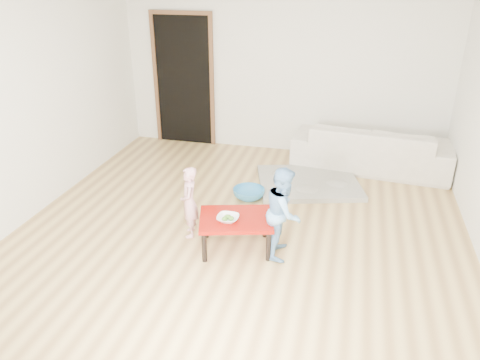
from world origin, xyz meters
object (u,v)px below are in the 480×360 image
at_px(sofa, 371,147).
at_px(child_pink, 189,202).
at_px(basin, 249,194).
at_px(child_blue, 284,212).
at_px(red_table, 236,233).
at_px(bowl, 228,218).

bearing_deg(sofa, child_pink, 57.18).
bearing_deg(basin, child_blue, -61.35).
xyz_separation_m(child_blue, basin, (-0.62, 1.14, -0.42)).
bearing_deg(red_table, bowl, -125.86).
distance_m(sofa, bowl, 3.02).
height_order(child_pink, basin, child_pink).
xyz_separation_m(child_pink, child_blue, (1.05, -0.11, 0.08)).
bearing_deg(sofa, child_blue, 76.51).
height_order(bowl, child_blue, child_blue).
relative_size(bowl, basin, 0.54).
relative_size(sofa, bowl, 9.97).
relative_size(bowl, child_blue, 0.23).
bearing_deg(red_table, basin, 96.41).
bearing_deg(sofa, bowl, 67.41).
xyz_separation_m(sofa, bowl, (-1.44, -2.66, 0.08)).
distance_m(bowl, basin, 1.31).
height_order(bowl, basin, bowl).
bearing_deg(basin, child_pink, -112.67).
height_order(sofa, basin, sofa).
distance_m(red_table, child_blue, 0.57).
height_order(child_pink, child_blue, child_blue).
xyz_separation_m(child_pink, basin, (0.43, 1.03, -0.34)).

